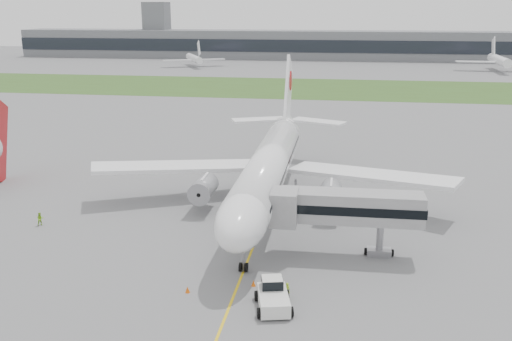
% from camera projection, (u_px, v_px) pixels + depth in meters
% --- Properties ---
extents(ground, '(600.00, 600.00, 0.00)m').
position_uv_depth(ground, '(265.00, 218.00, 70.53)').
color(ground, slate).
rests_on(ground, ground).
extents(apron_markings, '(70.00, 70.00, 0.04)m').
position_uv_depth(apron_markings, '(259.00, 233.00, 65.78)').
color(apron_markings, yellow).
rests_on(apron_markings, ground).
extents(grass_strip, '(600.00, 50.00, 0.02)m').
position_uv_depth(grass_strip, '(316.00, 88.00, 184.54)').
color(grass_strip, '#37531F').
rests_on(grass_strip, ground).
extents(terminal_building, '(320.00, 22.30, 14.00)m').
position_uv_depth(terminal_building, '(328.00, 45.00, 287.00)').
color(terminal_building, slate).
rests_on(terminal_building, ground).
extents(control_tower, '(12.00, 12.00, 56.00)m').
position_uv_depth(control_tower, '(158.00, 57.00, 304.23)').
color(control_tower, slate).
rests_on(control_tower, ground).
extents(airliner, '(48.13, 53.95, 17.88)m').
position_uv_depth(airliner, '(270.00, 164.00, 73.61)').
color(airliner, white).
rests_on(airliner, ground).
extents(pushback_tug, '(3.85, 4.95, 2.30)m').
position_uv_depth(pushback_tug, '(273.00, 295.00, 49.39)').
color(pushback_tug, silver).
rests_on(pushback_tug, ground).
extents(jet_bridge, '(15.56, 4.66, 7.20)m').
position_uv_depth(jet_bridge, '(342.00, 208.00, 58.39)').
color(jet_bridge, '#9D9C9F').
rests_on(jet_bridge, ground).
extents(safety_cone_left, '(0.44, 0.44, 0.60)m').
position_uv_depth(safety_cone_left, '(187.00, 289.00, 52.02)').
color(safety_cone_left, '#E1590B').
rests_on(safety_cone_left, ground).
extents(safety_cone_right, '(0.42, 0.42, 0.57)m').
position_uv_depth(safety_cone_right, '(254.00, 283.00, 53.24)').
color(safety_cone_right, '#E1590B').
rests_on(safety_cone_right, ground).
extents(ground_crew_near, '(0.63, 0.50, 1.51)m').
position_uv_depth(ground_crew_near, '(287.00, 290.00, 50.92)').
color(ground_crew_near, '#A9DC24').
rests_on(ground_crew_near, ground).
extents(ground_crew_far, '(1.00, 0.99, 1.63)m').
position_uv_depth(ground_crew_far, '(40.00, 219.00, 67.93)').
color(ground_crew_far, '#82C320').
rests_on(ground_crew_far, ground).
extents(distant_aircraft_left, '(35.25, 33.74, 10.50)m').
position_uv_depth(distant_aircraft_left, '(194.00, 67.00, 251.69)').
color(distant_aircraft_left, white).
rests_on(distant_aircraft_left, ground).
extents(distant_aircraft_right, '(34.69, 30.84, 12.91)m').
position_uv_depth(distant_aircraft_right, '(498.00, 71.00, 233.44)').
color(distant_aircraft_right, white).
rests_on(distant_aircraft_right, ground).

